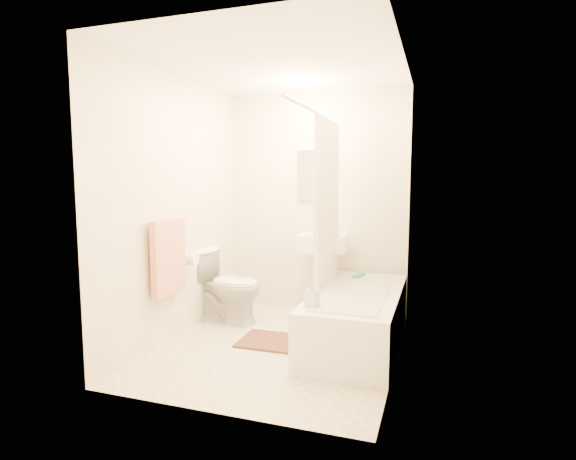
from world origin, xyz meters
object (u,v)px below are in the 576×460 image
(bath_mat, at_px, (275,341))
(sink, at_px, (323,272))
(toilet, at_px, (227,286))
(bathtub, at_px, (357,317))
(soap_bottle, at_px, (312,294))

(bath_mat, bearing_deg, sink, 75.97)
(toilet, xyz_separation_m, bathtub, (1.38, -0.21, -0.13))
(toilet, relative_size, bathtub, 0.45)
(toilet, xyz_separation_m, bath_mat, (0.68, -0.44, -0.36))
(bathtub, xyz_separation_m, soap_bottle, (-0.25, -0.60, 0.34))
(sink, distance_m, soap_bottle, 1.28)
(sink, xyz_separation_m, soap_bottle, (0.23, -1.25, 0.09))
(bath_mat, distance_m, soap_bottle, 0.81)
(bath_mat, bearing_deg, soap_bottle, -39.57)
(toilet, height_order, bathtub, toilet)
(toilet, distance_m, sink, 1.01)
(toilet, distance_m, bath_mat, 0.89)
(soap_bottle, bearing_deg, toilet, 144.53)
(toilet, height_order, soap_bottle, toilet)
(sink, height_order, bathtub, sink)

